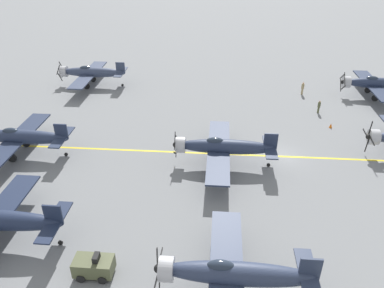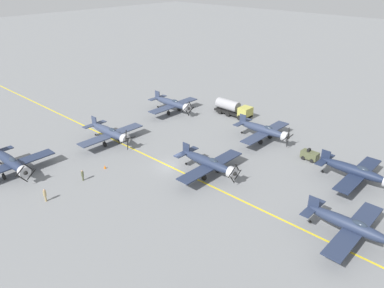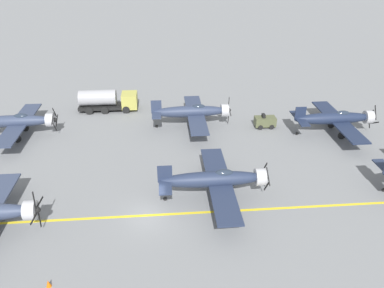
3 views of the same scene
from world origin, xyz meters
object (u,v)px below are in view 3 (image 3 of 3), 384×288
object	(u,v)px
airplane_mid_left	(193,112)
airplane_far_left	(336,118)
airplane_mid_center	(216,179)
tow_tractor	(265,121)
airplane_near_left	(15,121)
traffic_cone	(48,284)
fuel_tanker	(108,100)

from	to	relation	value
airplane_mid_left	airplane_far_left	world-z (taller)	airplane_mid_left
airplane_mid_center	tow_tractor	size ratio (longest dim) A/B	4.62
airplane_near_left	airplane_far_left	bearing A→B (deg)	81.71
airplane_mid_center	traffic_cone	bearing A→B (deg)	-56.36
airplane_mid_center	traffic_cone	distance (m)	15.63
airplane_mid_left	traffic_cone	xyz separation A→B (m)	(24.30, -11.91, -1.74)
airplane_near_left	airplane_far_left	xyz separation A→B (m)	(2.36, 38.12, -0.00)
airplane_far_left	traffic_cone	world-z (taller)	airplane_far_left
airplane_mid_center	traffic_cone	world-z (taller)	airplane_mid_center
airplane_mid_center	tow_tractor	distance (m)	16.58
fuel_tanker	airplane_mid_left	bearing A→B (deg)	61.32
airplane_far_left	fuel_tanker	xyz separation A→B (m)	(-9.58, -28.15, -0.50)
airplane_near_left	traffic_cone	bearing A→B (deg)	16.94
airplane_near_left	traffic_cone	world-z (taller)	airplane_near_left
airplane_near_left	airplane_mid_center	size ratio (longest dim) A/B	1.00
airplane_mid_left	tow_tractor	size ratio (longest dim) A/B	4.62
airplane_mid_left	tow_tractor	bearing A→B (deg)	83.25
fuel_tanker	tow_tractor	size ratio (longest dim) A/B	3.08
fuel_tanker	traffic_cone	world-z (taller)	fuel_tanker
airplane_mid_center	tow_tractor	xyz separation A→B (m)	(-14.30, 8.32, -1.22)
airplane_far_left	airplane_near_left	bearing A→B (deg)	-90.67
fuel_tanker	traffic_cone	distance (m)	30.44
airplane_near_left	fuel_tanker	world-z (taller)	airplane_near_left
airplane_near_left	tow_tractor	size ratio (longest dim) A/B	4.62
airplane_far_left	tow_tractor	xyz separation A→B (m)	(-2.48, -7.93, -1.22)
airplane_mid_left	airplane_near_left	bearing A→B (deg)	-87.47
airplane_mid_center	airplane_mid_left	xyz separation A→B (m)	(-15.29, -0.74, 0.00)
airplane_near_left	airplane_far_left	distance (m)	38.19
airplane_mid_left	airplane_far_left	size ratio (longest dim) A/B	1.00
airplane_mid_center	airplane_far_left	world-z (taller)	same
airplane_mid_center	fuel_tanker	distance (m)	24.49
airplane_near_left	traffic_cone	distance (m)	25.02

